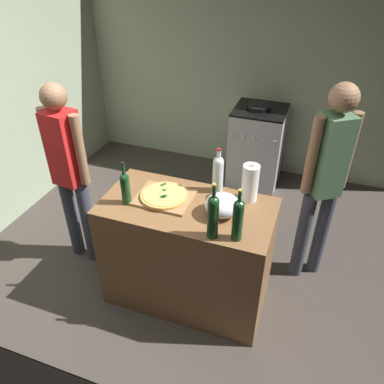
{
  "coord_description": "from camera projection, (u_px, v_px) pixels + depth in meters",
  "views": [
    {
      "loc": [
        1.0,
        -1.36,
        2.48
      ],
      "look_at": [
        0.25,
        0.73,
        0.96
      ],
      "focal_mm": 35.29,
      "sensor_mm": 36.0,
      "label": 1
    }
  ],
  "objects": [
    {
      "name": "wine_bottle_clear",
      "position": [
        213.0,
        215.0,
        2.28
      ],
      "size": [
        0.07,
        0.07,
        0.39
      ],
      "color": "#143819",
      "rests_on": "counter"
    },
    {
      "name": "kitchen_wall_rear",
      "position": [
        237.0,
        60.0,
        4.28
      ],
      "size": [
        4.2,
        0.1,
        2.6
      ],
      "primitive_type": "cube",
      "color": "#99A889",
      "rests_on": "ground_plane"
    },
    {
      "name": "person_in_red",
      "position": [
        325.0,
        177.0,
        2.82
      ],
      "size": [
        0.32,
        0.28,
        1.7
      ],
      "color": "#383D4C",
      "rests_on": "ground_plane"
    },
    {
      "name": "person_in_stripes",
      "position": [
        69.0,
        168.0,
        3.02
      ],
      "size": [
        0.39,
        0.22,
        1.63
      ],
      "color": "#383D4C",
      "rests_on": "ground_plane"
    },
    {
      "name": "cutting_board",
      "position": [
        164.0,
        198.0,
        2.71
      ],
      "size": [
        0.4,
        0.32,
        0.02
      ],
      "primitive_type": "cube",
      "color": "#9E7247",
      "rests_on": "counter"
    },
    {
      "name": "paper_towel_roll",
      "position": [
        250.0,
        183.0,
        2.63
      ],
      "size": [
        0.12,
        0.12,
        0.28
      ],
      "color": "white",
      "rests_on": "counter"
    },
    {
      "name": "wine_bottle_dark",
      "position": [
        125.0,
        187.0,
        2.59
      ],
      "size": [
        0.07,
        0.07,
        0.33
      ],
      "color": "#143819",
      "rests_on": "counter"
    },
    {
      "name": "stove",
      "position": [
        257.0,
        147.0,
        4.33
      ],
      "size": [
        0.57,
        0.58,
        0.96
      ],
      "color": "#B7B7BC",
      "rests_on": "ground_plane"
    },
    {
      "name": "ground_plane",
      "position": [
        193.0,
        229.0,
        3.86
      ],
      "size": [
        4.2,
        3.48,
        0.02
      ],
      "primitive_type": "cube",
      "color": "#3F3833"
    },
    {
      "name": "counter",
      "position": [
        188.0,
        253.0,
        2.9
      ],
      "size": [
        1.23,
        0.63,
        0.91
      ],
      "primitive_type": "cube",
      "color": "brown",
      "rests_on": "ground_plane"
    },
    {
      "name": "wine_bottle_amber",
      "position": [
        218.0,
        172.0,
        2.71
      ],
      "size": [
        0.08,
        0.08,
        0.35
      ],
      "color": "silver",
      "rests_on": "counter"
    },
    {
      "name": "mixing_bowl",
      "position": [
        222.0,
        205.0,
        2.52
      ],
      "size": [
        0.24,
        0.24,
        0.15
      ],
      "color": "#B2B2B7",
      "rests_on": "counter"
    },
    {
      "name": "wine_bottle_green",
      "position": [
        238.0,
        218.0,
        2.27
      ],
      "size": [
        0.07,
        0.07,
        0.37
      ],
      "color": "#143819",
      "rests_on": "counter"
    },
    {
      "name": "kitchen_wall_left",
      "position": [
        12.0,
        82.0,
        3.64
      ],
      "size": [
        0.1,
        3.48,
        2.6
      ],
      "primitive_type": "cube",
      "color": "#99A889",
      "rests_on": "ground_plane"
    },
    {
      "name": "pizza",
      "position": [
        164.0,
        195.0,
        2.69
      ],
      "size": [
        0.34,
        0.34,
        0.03
      ],
      "color": "tan",
      "rests_on": "cutting_board"
    }
  ]
}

